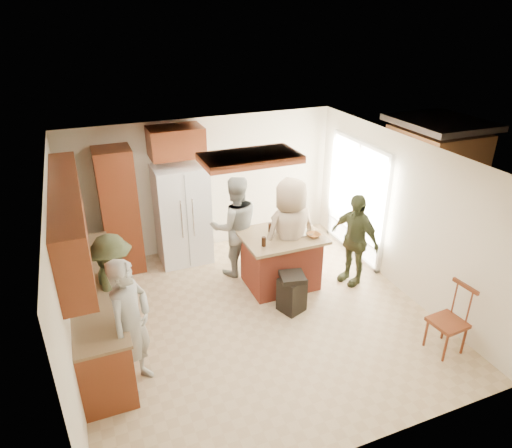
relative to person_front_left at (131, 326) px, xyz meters
name	(u,v)px	position (x,y,z in m)	size (l,w,h in m)	color
room_shell	(423,188)	(6.22, 2.32, -0.01)	(8.00, 5.20, 5.00)	tan
person_front_left	(131,326)	(0.00, 0.00, 0.00)	(0.64, 0.47, 1.76)	#9A9A92
person_behind_left	(235,227)	(2.01, 2.01, 0.01)	(0.87, 0.53, 1.78)	gray
person_behind_right	(290,235)	(2.69, 1.30, 0.06)	(0.92, 0.60, 1.89)	tan
person_side_right	(354,239)	(3.72, 1.01, -0.09)	(0.93, 0.48, 1.59)	#363C23
person_counter	(115,287)	(-0.08, 1.05, -0.10)	(1.01, 0.47, 1.57)	#323921
left_cabinetry	(88,280)	(-0.40, 1.08, 0.08)	(0.64, 3.00, 2.30)	maroon
back_wall_units	(134,194)	(0.51, 2.88, 0.50)	(1.80, 0.60, 2.45)	maroon
refrigerator	(182,214)	(1.30, 2.80, 0.02)	(0.90, 0.76, 1.80)	white
kitchen_island	(281,259)	(2.57, 1.37, -0.40)	(1.28, 1.03, 0.93)	#A63E2B
island_items	(297,233)	(2.79, 1.27, 0.09)	(1.02, 0.64, 0.15)	silver
trash_bin	(292,292)	(2.42, 0.64, -0.56)	(0.44, 0.44, 0.63)	black
spindle_chair	(449,322)	(3.97, -0.94, -0.43)	(0.45, 0.45, 0.99)	maroon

